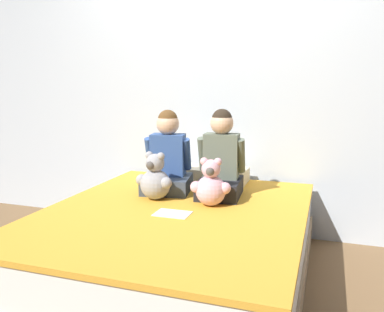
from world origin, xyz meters
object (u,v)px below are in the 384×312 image
bed (176,245)px  child_on_left (168,158)px  pillow_at_headboard (210,174)px  sign_card (172,214)px  teddy_bear_held_by_left_child (155,180)px  teddy_bear_held_by_right_child (211,186)px  child_on_right (221,161)px

bed → child_on_left: 0.66m
pillow_at_headboard → sign_card: 0.87m
bed → child_on_left: (-0.21, 0.40, 0.47)m
teddy_bear_held_by_left_child → sign_card: bearing=-39.8°
pillow_at_headboard → teddy_bear_held_by_right_child: bearing=-73.7°
teddy_bear_held_by_left_child → teddy_bear_held_by_right_child: size_ratio=1.04×
child_on_left → child_on_right: child_on_right is taller
child_on_right → sign_card: size_ratio=2.85×
child_on_right → teddy_bear_held_by_left_child: (-0.39, -0.24, -0.11)m
child_on_left → sign_card: size_ratio=2.78×
pillow_at_headboard → child_on_right: bearing=-64.0°
teddy_bear_held_by_right_child → pillow_at_headboard: size_ratio=0.53×
teddy_bear_held_by_left_child → teddy_bear_held_by_right_child: 0.39m
child_on_left → pillow_at_headboard: (0.21, 0.38, -0.18)m
child_on_left → teddy_bear_held_by_left_child: child_on_left is taller
child_on_left → teddy_bear_held_by_left_child: 0.26m
teddy_bear_held_by_left_child → pillow_at_headboard: 0.65m
child_on_left → pillow_at_headboard: size_ratio=1.00×
teddy_bear_held_by_right_child → bed: bearing=-150.5°
child_on_right → teddy_bear_held_by_left_child: bearing=-152.7°
bed → sign_card: (0.02, -0.09, 0.24)m
child_on_right → pillow_at_headboard: bearing=111.6°
bed → child_on_right: size_ratio=3.16×
bed → sign_card: bearing=-79.5°
pillow_at_headboard → sign_card: size_ratio=2.78×
child_on_left → sign_card: (0.23, -0.50, -0.23)m
teddy_bear_held_by_left_child → pillow_at_headboard: bearing=80.6°
child_on_left → teddy_bear_held_by_right_child: 0.48m
sign_card → child_on_left: bearing=114.8°
bed → sign_card: size_ratio=8.98×
child_on_right → pillow_at_headboard: size_ratio=1.02×
child_on_left → child_on_right: 0.39m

